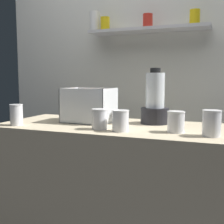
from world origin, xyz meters
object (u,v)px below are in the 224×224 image
object	(u,v)px
juice_cup_carrot_left	(100,120)
juice_cup_mango_middle	(120,122)
blender_pitcher	(155,103)
juice_cup_pomegranate_far_left	(16,116)
juice_cup_beet_far_right	(212,125)
carrot_display_bin	(90,111)
juice_cup_orange_right	(176,123)

from	to	relation	value
juice_cup_carrot_left	juice_cup_mango_middle	bearing A→B (deg)	-7.39
blender_pitcher	juice_cup_pomegranate_far_left	xyz separation A→B (m)	(-0.77, -0.37, -0.07)
juice_cup_beet_far_right	carrot_display_bin	bearing A→B (deg)	163.74
juice_cup_pomegranate_far_left	juice_cup_carrot_left	distance (m)	0.53
juice_cup_carrot_left	juice_cup_orange_right	xyz separation A→B (m)	(0.41, 0.06, -0.00)
carrot_display_bin	juice_cup_carrot_left	bearing A→B (deg)	-53.46
juice_cup_pomegranate_far_left	juice_cup_orange_right	size ratio (longest dim) A/B	1.14
blender_pitcher	juice_cup_pomegranate_far_left	bearing A→B (deg)	-153.99
carrot_display_bin	juice_cup_orange_right	size ratio (longest dim) A/B	2.71
juice_cup_mango_middle	juice_cup_beet_far_right	size ratio (longest dim) A/B	0.88
blender_pitcher	juice_cup_beet_far_right	distance (m)	0.47
carrot_display_bin	juice_cup_mango_middle	world-z (taller)	carrot_display_bin
juice_cup_carrot_left	juice_cup_beet_far_right	world-z (taller)	juice_cup_beet_far_right
juice_cup_pomegranate_far_left	juice_cup_orange_right	bearing A→B (deg)	7.01
juice_cup_mango_middle	juice_cup_beet_far_right	xyz separation A→B (m)	(0.46, 0.03, 0.01)
blender_pitcher	juice_cup_beet_far_right	world-z (taller)	blender_pitcher
juice_cup_carrot_left	juice_cup_beet_far_right	bearing A→B (deg)	1.35
juice_cup_mango_middle	blender_pitcher	bearing A→B (deg)	72.07
juice_cup_mango_middle	juice_cup_orange_right	world-z (taller)	juice_cup_mango_middle
blender_pitcher	juice_cup_orange_right	world-z (taller)	blender_pitcher
juice_cup_carrot_left	juice_cup_mango_middle	world-z (taller)	same
carrot_display_bin	juice_cup_beet_far_right	distance (m)	0.80
juice_cup_mango_middle	carrot_display_bin	bearing A→B (deg)	140.20
juice_cup_carrot_left	carrot_display_bin	bearing A→B (deg)	126.54
blender_pitcher	juice_cup_orange_right	xyz separation A→B (m)	(0.17, -0.26, -0.08)
juice_cup_pomegranate_far_left	juice_cup_mango_middle	size ratio (longest dim) A/B	1.12
juice_cup_carrot_left	juice_cup_mango_middle	distance (m)	0.13
carrot_display_bin	juice_cup_carrot_left	world-z (taller)	carrot_display_bin
blender_pitcher	juice_cup_mango_middle	bearing A→B (deg)	-107.93
juice_cup_pomegranate_far_left	juice_cup_mango_middle	distance (m)	0.66
juice_cup_pomegranate_far_left	juice_cup_carrot_left	bearing A→B (deg)	5.89
carrot_display_bin	juice_cup_carrot_left	size ratio (longest dim) A/B	2.66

